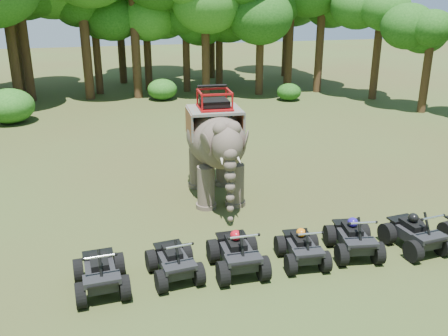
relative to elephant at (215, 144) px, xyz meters
The scene contains 28 objects.
ground 4.01m from the elephant, 94.01° to the right, with size 110.00×110.00×0.00m, color #47381E.
elephant is the anchor object (origin of this frame).
atv_0 6.92m from the elephant, 128.67° to the right, with size 1.31×1.79×1.33m, color black, non-canonical shape.
atv_1 5.83m from the elephant, 114.40° to the right, with size 1.23×1.69×1.25m, color black, non-canonical shape.
atv_2 5.43m from the elephant, 96.70° to the right, with size 1.36×1.87×1.39m, color black, non-canonical shape.
atv_3 5.61m from the elephant, 76.71° to the right, with size 1.20×1.64×1.22m, color black, non-canonical shape.
atv_4 6.08m from the elephant, 60.95° to the right, with size 1.29×1.78×1.32m, color black, non-canonical shape.
atv_5 7.31m from the elephant, 48.26° to the right, with size 1.31×1.79×1.33m, color black, non-canonical shape.
tree_0 20.94m from the elephant, 90.67° to the left, with size 5.83×5.83×8.34m, color #195114, non-canonical shape.
tree_1 17.91m from the elephant, 78.97° to the left, with size 5.87×5.87×8.39m, color #195114, non-canonical shape.
tree_2 18.85m from the elephant, 67.21° to the left, with size 5.71×5.71×8.15m, color #195114, non-canonical shape.
tree_3 20.89m from the elephant, 55.66° to the left, with size 6.33×6.33×9.04m, color #195114, non-canonical shape.
tree_4 20.12m from the elephant, 43.99° to the left, with size 5.20×5.20×7.43m, color #195114, non-canonical shape.
tree_5 18.15m from the elephant, 32.14° to the left, with size 4.64×4.64×6.63m, color #195114, non-canonical shape.
tree_31 20.89m from the elephant, 113.94° to the left, with size 6.87×6.87×9.81m, color #195114, non-canonical shape.
tree_32 21.20m from the elephant, 102.30° to the left, with size 4.79×4.79×6.84m, color #195114, non-canonical shape.
tree_33 19.84m from the elephant, 82.95° to the left, with size 5.09×5.09×7.27m, color #195114, non-canonical shape.
tree_34 27.15m from the elephant, 63.96° to the left, with size 6.77×6.77×9.68m, color #195114, non-canonical shape.
tree_35 24.89m from the elephant, 112.67° to the left, with size 7.51×7.51×10.73m, color #195114, non-canonical shape.
tree_37 26.15m from the elephant, 91.69° to the left, with size 7.55×7.55×10.78m, color #195114, non-canonical shape.
tree_38 21.01m from the elephant, 61.82° to the left, with size 7.37×7.37×10.53m, color #195114, non-canonical shape.
tree_39 20.17m from the elephant, 116.95° to the left, with size 7.39×7.39×10.56m, color #195114, non-canonical shape.
tree_40 18.51m from the elephant, 93.98° to the left, with size 6.80×6.80×9.71m, color #195114, non-canonical shape.
tree_41 20.74m from the elephant, 100.76° to the left, with size 5.41×5.41×7.73m, color #195114, non-canonical shape.
tree_42 24.50m from the elephant, 94.56° to the left, with size 6.61×6.61×9.44m, color #195114, non-canonical shape.
tree_43 25.55m from the elephant, 77.51° to the left, with size 4.98×4.98×7.11m, color #195114, non-canonical shape.
tree_44 19.49m from the elephant, 103.68° to the left, with size 7.68×7.68×10.97m, color #195114, non-canonical shape.
tree_48 21.38m from the elephant, 76.05° to the left, with size 5.64×5.64×8.06m, color #195114, non-canonical shape.
Camera 1 is at (-3.62, -13.24, 7.33)m, focal length 40.00 mm.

